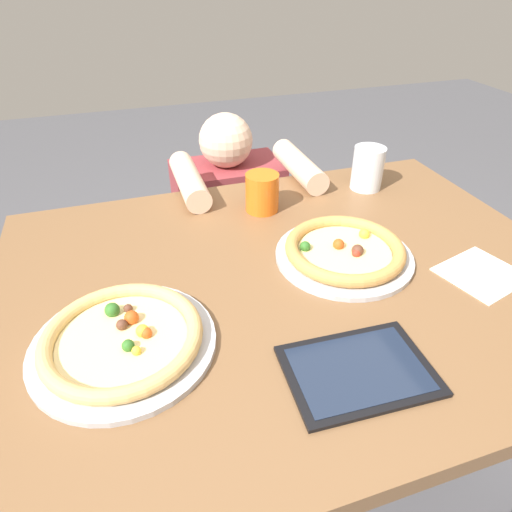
{
  "coord_description": "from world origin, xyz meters",
  "views": [
    {
      "loc": [
        -0.31,
        -0.7,
        1.32
      ],
      "look_at": [
        -0.07,
        0.05,
        0.78
      ],
      "focal_mm": 30.94,
      "sensor_mm": 36.0,
      "label": 1
    }
  ],
  "objects_px": {
    "diner_seated": "(230,242)",
    "pizza_far": "(344,251)",
    "water_cup_clear": "(368,168)",
    "drink_cup_colored": "(262,192)",
    "pizza_near": "(123,339)",
    "tablet": "(356,371)"
  },
  "relations": [
    {
      "from": "pizza_near",
      "to": "pizza_far",
      "type": "bearing_deg",
      "value": 14.27
    },
    {
      "from": "pizza_far",
      "to": "tablet",
      "type": "distance_m",
      "value": 0.33
    },
    {
      "from": "pizza_far",
      "to": "diner_seated",
      "type": "xyz_separation_m",
      "value": [
        -0.1,
        0.66,
        -0.36
      ]
    },
    {
      "from": "tablet",
      "to": "diner_seated",
      "type": "relative_size",
      "value": 0.28
    },
    {
      "from": "pizza_near",
      "to": "pizza_far",
      "type": "relative_size",
      "value": 1.05
    },
    {
      "from": "pizza_far",
      "to": "water_cup_clear",
      "type": "height_order",
      "value": "water_cup_clear"
    },
    {
      "from": "pizza_near",
      "to": "drink_cup_colored",
      "type": "bearing_deg",
      "value": 45.65
    },
    {
      "from": "drink_cup_colored",
      "to": "tablet",
      "type": "distance_m",
      "value": 0.58
    },
    {
      "from": "drink_cup_colored",
      "to": "tablet",
      "type": "xyz_separation_m",
      "value": [
        -0.03,
        -0.58,
        -0.05
      ]
    },
    {
      "from": "pizza_far",
      "to": "water_cup_clear",
      "type": "xyz_separation_m",
      "value": [
        0.23,
        0.31,
        0.04
      ]
    },
    {
      "from": "pizza_far",
      "to": "tablet",
      "type": "xyz_separation_m",
      "value": [
        -0.13,
        -0.3,
        -0.01
      ]
    },
    {
      "from": "diner_seated",
      "to": "pizza_far",
      "type": "bearing_deg",
      "value": -81.66
    },
    {
      "from": "pizza_near",
      "to": "diner_seated",
      "type": "distance_m",
      "value": 0.95
    },
    {
      "from": "pizza_near",
      "to": "tablet",
      "type": "height_order",
      "value": "pizza_near"
    },
    {
      "from": "pizza_near",
      "to": "drink_cup_colored",
      "type": "height_order",
      "value": "drink_cup_colored"
    },
    {
      "from": "pizza_far",
      "to": "diner_seated",
      "type": "distance_m",
      "value": 0.76
    },
    {
      "from": "pizza_far",
      "to": "pizza_near",
      "type": "bearing_deg",
      "value": -165.73
    },
    {
      "from": "pizza_near",
      "to": "pizza_far",
      "type": "xyz_separation_m",
      "value": [
        0.49,
        0.13,
        0.0
      ]
    },
    {
      "from": "drink_cup_colored",
      "to": "diner_seated",
      "type": "bearing_deg",
      "value": 89.13
    },
    {
      "from": "tablet",
      "to": "diner_seated",
      "type": "bearing_deg",
      "value": 87.83
    },
    {
      "from": "drink_cup_colored",
      "to": "diner_seated",
      "type": "xyz_separation_m",
      "value": [
        0.01,
        0.39,
        -0.4
      ]
    },
    {
      "from": "pizza_far",
      "to": "drink_cup_colored",
      "type": "relative_size",
      "value": 3.04
    }
  ]
}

